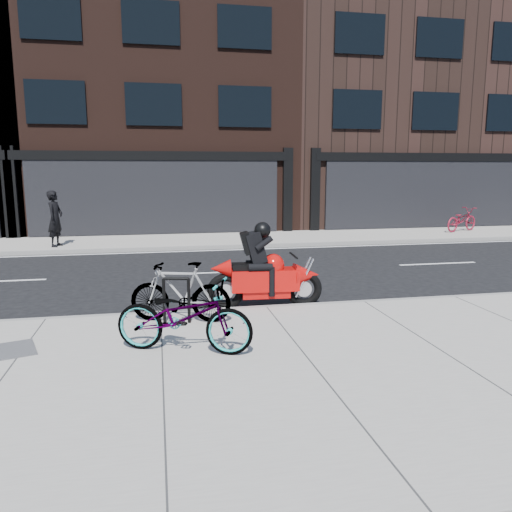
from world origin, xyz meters
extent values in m
plane|color=black|center=(0.00, 0.00, 0.00)|extent=(120.00, 120.00, 0.00)
cube|color=gray|center=(0.00, -5.00, 0.07)|extent=(60.00, 6.00, 0.13)
cube|color=gray|center=(0.00, 7.75, 0.07)|extent=(60.00, 3.50, 0.13)
cube|color=black|center=(-2.00, 14.50, 7.25)|extent=(12.00, 10.00, 14.50)
cube|color=black|center=(10.00, 14.50, 6.25)|extent=(12.00, 10.00, 12.50)
cylinder|color=black|center=(-1.94, -2.60, 0.52)|extent=(0.05, 0.05, 0.78)
cylinder|color=black|center=(-1.52, -2.70, 0.52)|extent=(0.05, 0.05, 0.78)
cylinder|color=black|center=(-1.73, -2.65, 0.91)|extent=(0.43, 0.15, 0.05)
imported|color=gray|center=(-1.67, -4.06, 0.66)|extent=(2.14, 1.38, 1.06)
imported|color=gray|center=(-1.66, -2.60, 0.66)|extent=(1.82, 0.98, 1.06)
torus|color=black|center=(0.84, -1.64, 0.36)|extent=(0.74, 0.20, 0.74)
torus|color=black|center=(-0.74, -1.56, 0.36)|extent=(0.74, 0.20, 0.74)
cube|color=#BD0B08|center=(0.04, -1.60, 0.58)|extent=(1.36, 0.50, 0.42)
cone|color=#BD0B08|center=(0.89, -1.65, 0.65)|extent=(0.53, 0.52, 0.49)
sphere|color=#BD0B08|center=(0.21, -1.61, 0.87)|extent=(0.45, 0.45, 0.45)
cube|color=black|center=(-0.29, -1.58, 0.85)|extent=(0.63, 0.35, 0.13)
cylinder|color=silver|center=(-0.56, -1.37, 0.34)|extent=(0.62, 0.13, 0.10)
cube|color=black|center=(-0.14, -1.59, 1.23)|extent=(0.46, 0.43, 0.66)
cube|color=black|center=(-0.32, -1.58, 1.32)|extent=(0.28, 0.35, 0.45)
sphere|color=black|center=(0.00, -1.60, 1.56)|extent=(0.32, 0.32, 0.32)
imported|color=black|center=(-5.40, 6.81, 1.08)|extent=(0.63, 0.79, 1.89)
imported|color=maroon|center=(10.58, 7.86, 0.63)|extent=(2.01, 1.36, 1.00)
cube|color=#434446|center=(-4.21, -3.56, 0.14)|extent=(0.95, 0.95, 0.02)
camera|label=1|loc=(-2.00, -11.02, 2.74)|focal=35.00mm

